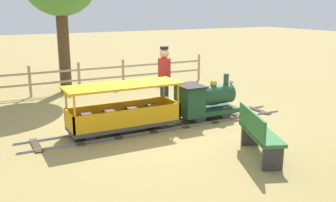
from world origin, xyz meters
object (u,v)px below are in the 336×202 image
(locomotive, at_px, (204,99))
(park_bench, at_px, (258,134))
(passenger_car, at_px, (124,113))
(conductor_person, at_px, (164,75))

(locomotive, height_order, park_bench, locomotive)
(locomotive, distance_m, passenger_car, 1.93)
(locomotive, relative_size, passenger_car, 0.61)
(passenger_car, relative_size, park_bench, 1.73)
(locomotive, distance_m, park_bench, 2.31)
(passenger_car, height_order, park_bench, passenger_car)
(conductor_person, relative_size, park_bench, 1.19)
(locomotive, xyz_separation_m, park_bench, (2.28, -0.37, -0.07))
(conductor_person, bearing_deg, passenger_car, -57.74)
(locomotive, height_order, conductor_person, conductor_person)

